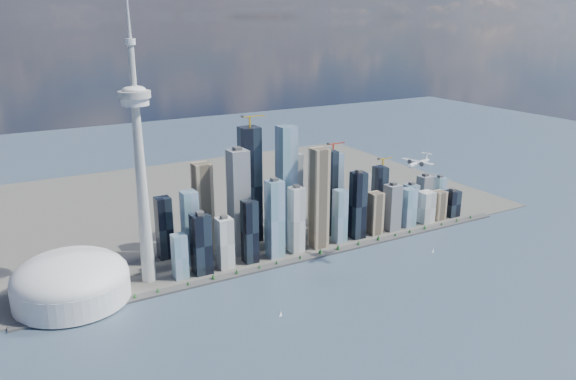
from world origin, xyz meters
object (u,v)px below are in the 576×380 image
needle_tower (140,161)px  sailboat_west (281,314)px  sailboat_east (433,251)px  dome_stadium (71,281)px  airplane (419,163)px

needle_tower → sailboat_west: 367.62m
sailboat_east → dome_stadium: bearing=149.0°
dome_stadium → airplane: airplane is taller
dome_stadium → sailboat_east: bearing=-12.4°
airplane → sailboat_west: 406.20m
needle_tower → dome_stadium: (-140.00, -10.00, -196.40)m
needle_tower → sailboat_west: (154.99, -238.74, -232.65)m
dome_stadium → sailboat_west: size_ratio=20.15×
airplane → sailboat_east: bearing=-7.3°
airplane → dome_stadium: bearing=149.1°
needle_tower → airplane: size_ratio=7.25×
dome_stadium → sailboat_west: bearing=-37.8°
dome_stadium → sailboat_east: size_ratio=20.04×
dome_stadium → airplane: bearing=-14.6°
dome_stadium → airplane: size_ratio=2.63×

